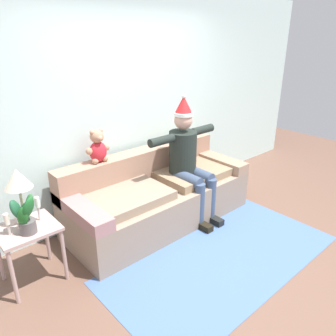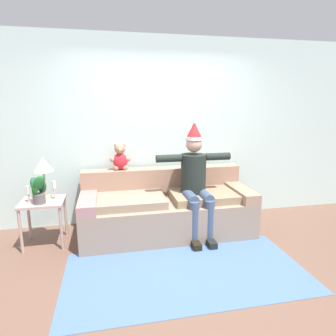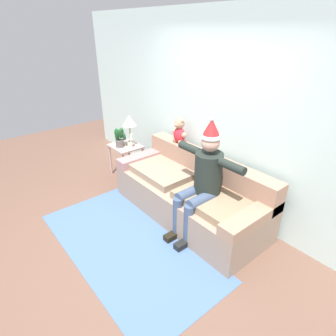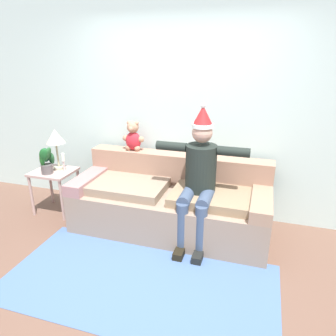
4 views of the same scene
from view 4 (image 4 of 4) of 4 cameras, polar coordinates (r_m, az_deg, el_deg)
The scene contains 11 objects.
ground_plane at distance 3.19m, azimuth -4.89°, elevation -19.24°, with size 10.00×10.00×0.00m, color brown.
back_wall at distance 3.99m, azimuth 2.96°, elevation 10.53°, with size 7.00×0.10×2.70m, color silver.
couch at distance 3.80m, azimuth 0.59°, elevation -6.14°, with size 2.29×0.94×0.84m.
person_seated at distance 3.39m, azimuth 5.65°, elevation -1.18°, with size 1.02×0.77×1.55m.
teddy_bear at distance 4.02m, azimuth -6.37°, elevation 5.60°, with size 0.29×0.17×0.38m.
side_table at distance 4.37m, azimuth -20.02°, elevation -1.67°, with size 0.52×0.46×0.58m.
table_lamp at distance 4.27m, azimuth -19.82°, elevation 5.10°, with size 0.24×0.24×0.53m.
potted_plant at distance 4.22m, azimuth -21.28°, elevation 1.33°, with size 0.24×0.25×0.37m.
candle_tall at distance 4.37m, azimuth -22.05°, elevation 1.23°, with size 0.04×0.04×0.20m.
candle_short at distance 4.24m, azimuth -18.54°, elevation 1.43°, with size 0.04×0.04×0.24m.
area_rug at distance 3.14m, azimuth -5.39°, elevation -19.94°, with size 2.54×1.28×0.01m, color #476698.
Camera 4 is at (0.97, -2.26, 2.03)m, focal length 33.48 mm.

